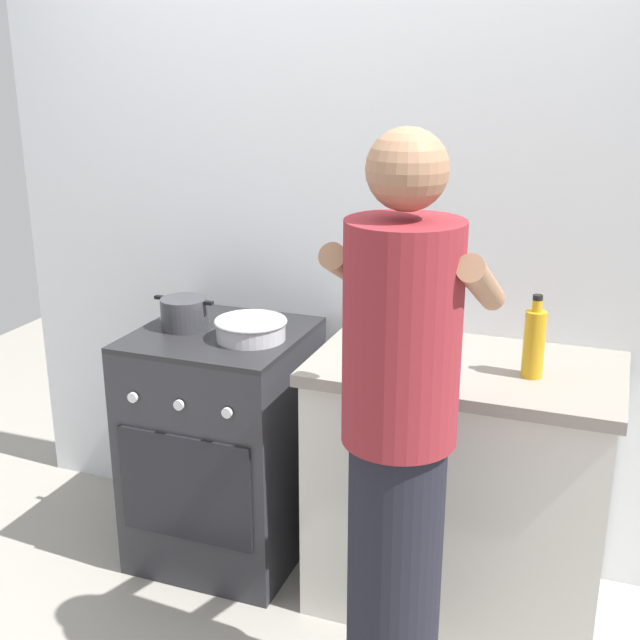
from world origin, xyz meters
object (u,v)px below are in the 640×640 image
utensil_crock (419,309)px  oil_bottle (534,342)px  stove_range (224,444)px  pot (184,313)px  person (399,452)px  mixing_bowl (251,328)px

utensil_crock → oil_bottle: 0.48m
stove_range → pot: (-0.14, -0.00, 0.51)m
stove_range → pot: 0.53m
pot → person: (0.98, -0.60, -0.10)m
stove_range → utensil_crock: utensil_crock is taller
utensil_crock → oil_bottle: utensil_crock is taller
mixing_bowl → oil_bottle: 0.97m
pot → mixing_bowl: bearing=-5.3°
stove_range → mixing_bowl: 0.51m
mixing_bowl → oil_bottle: (0.97, -0.01, 0.07)m
stove_range → mixing_bowl: bearing=-12.0°
mixing_bowl → utensil_crock: 0.60m
utensil_crock → person: (0.15, -0.80, -0.15)m
oil_bottle → mixing_bowl: bearing=179.3°
oil_bottle → person: person is taller
mixing_bowl → oil_bottle: oil_bottle is taller
mixing_bowl → utensil_crock: size_ratio=0.78×
stove_range → utensil_crock: 0.91m
mixing_bowl → person: (0.70, -0.58, -0.08)m
utensil_crock → person: person is taller
stove_range → mixing_bowl: mixing_bowl is taller
oil_bottle → person: bearing=-115.6°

